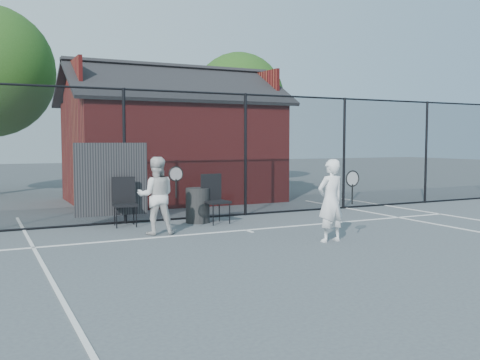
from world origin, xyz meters
name	(u,v)px	position (x,y,z in m)	size (l,w,h in m)	color
ground	(333,259)	(0.00, 0.00, 0.00)	(80.00, 80.00, 0.00)	#464B50
court_lines	(393,278)	(0.00, -1.32, 0.01)	(11.02, 18.00, 0.01)	silver
fence	(196,158)	(-0.30, 5.00, 1.45)	(22.04, 3.00, 3.00)	black
clubhouse	(172,148)	(0.50, 9.00, 1.61)	(6.50, 4.36, 4.19)	maroon
tree_right	(239,98)	(5.50, 14.50, 3.71)	(3.97, 3.97, 5.70)	#352015
player_front	(331,200)	(0.82, 1.21, 0.76)	(0.69, 0.52, 1.51)	white
player_back	(156,196)	(-1.79, 3.38, 0.77)	(0.89, 0.75, 1.53)	silver
chair_left	(125,203)	(-2.10, 4.60, 0.52)	(0.50, 0.52, 1.03)	black
chair_right	(216,200)	(-0.18, 4.10, 0.54)	(0.52, 0.54, 1.07)	black
waste_bin	(198,205)	(-0.51, 4.41, 0.39)	(0.54, 0.54, 0.78)	black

